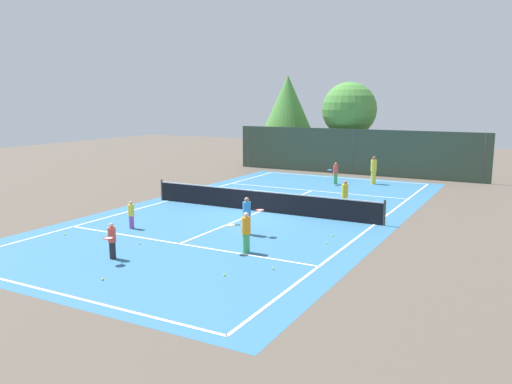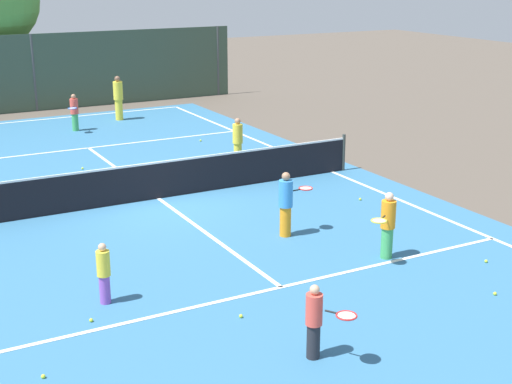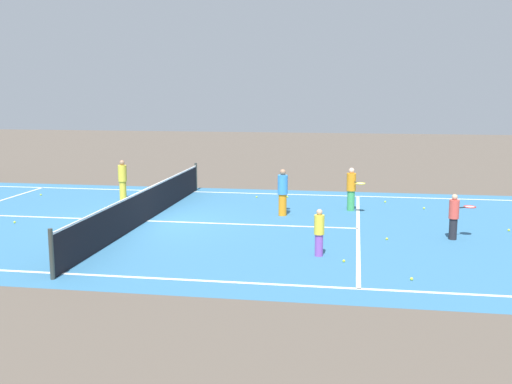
% 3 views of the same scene
% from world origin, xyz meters
% --- Properties ---
extents(ground_plane, '(80.00, 80.00, 0.00)m').
position_xyz_m(ground_plane, '(0.00, 0.00, 0.00)').
color(ground_plane, brown).
extents(court_surface, '(13.00, 25.00, 0.01)m').
position_xyz_m(court_surface, '(0.00, 0.00, 0.00)').
color(court_surface, teal).
rests_on(court_surface, ground_plane).
extents(tennis_net, '(11.90, 0.10, 1.10)m').
position_xyz_m(tennis_net, '(0.00, 0.00, 0.51)').
color(tennis_net, '#333833').
rests_on(tennis_net, ground_plane).
extents(perimeter_fence, '(18.00, 0.12, 3.20)m').
position_xyz_m(perimeter_fence, '(0.00, 14.00, 1.60)').
color(perimeter_fence, '#384C3D').
rests_on(perimeter_fence, ground_plane).
extents(tree_0, '(4.03, 4.03, 6.51)m').
position_xyz_m(tree_0, '(-1.09, 16.03, 4.48)').
color(tree_0, brown).
rests_on(tree_0, ground_plane).
extents(tree_1, '(4.34, 4.34, 7.17)m').
position_xyz_m(tree_1, '(-6.64, 17.15, 4.75)').
color(tree_1, brown).
rests_on(tree_1, ground_plane).
extents(player_0, '(0.31, 0.31, 1.45)m').
position_xyz_m(player_0, '(3.44, 2.10, 0.74)').
color(player_0, yellow).
rests_on(player_0, ground_plane).
extents(player_1, '(0.64, 0.81, 1.23)m').
position_xyz_m(player_1, '(-0.87, -8.93, 0.64)').
color(player_1, '#232328').
rests_on(player_1, ground_plane).
extents(player_2, '(0.85, 0.67, 1.43)m').
position_xyz_m(player_2, '(2.68, -6.17, 0.74)').
color(player_2, '#3FA559').
rests_on(player_2, ground_plane).
extents(player_3, '(0.37, 0.37, 1.75)m').
position_xyz_m(player_3, '(2.45, 10.49, 0.89)').
color(player_3, yellow).
rests_on(player_3, ground_plane).
extents(player_4, '(0.90, 0.39, 1.50)m').
position_xyz_m(player_4, '(1.53, -4.01, 0.77)').
color(player_4, orange).
rests_on(player_4, ground_plane).
extents(player_5, '(0.25, 0.25, 1.16)m').
position_xyz_m(player_5, '(-3.14, -5.45, 0.59)').
color(player_5, purple).
rests_on(player_5, ground_plane).
extents(player_6, '(0.56, 0.87, 1.37)m').
position_xyz_m(player_6, '(0.36, 9.31, 0.71)').
color(player_6, '#3FA559').
rests_on(player_6, ground_plane).
extents(ball_crate, '(0.40, 0.29, 0.43)m').
position_xyz_m(ball_crate, '(0.33, 1.05, 0.18)').
color(ball_crate, red).
rests_on(ball_crate, ground_plane).
extents(tennis_ball_0, '(0.07, 0.07, 0.07)m').
position_xyz_m(tennis_ball_0, '(-1.25, -7.16, 0.03)').
color(tennis_ball_0, '#CCE533').
rests_on(tennis_ball_0, ground_plane).
extents(tennis_ball_1, '(0.07, 0.07, 0.07)m').
position_xyz_m(tennis_ball_1, '(4.34, -7.36, 0.03)').
color(tennis_ball_1, '#CCE533').
rests_on(tennis_ball_1, ground_plane).
extents(tennis_ball_2, '(0.07, 0.07, 0.07)m').
position_xyz_m(tennis_ball_2, '(-3.14, 10.50, 0.03)').
color(tennis_ball_2, '#CCE533').
rests_on(tennis_ball_2, ground_plane).
extents(tennis_ball_3, '(0.07, 0.07, 0.07)m').
position_xyz_m(tennis_ball_3, '(-3.59, -6.07, 0.03)').
color(tennis_ball_3, '#CCE533').
rests_on(tennis_ball_3, ground_plane).
extents(tennis_ball_4, '(0.07, 0.07, 0.07)m').
position_xyz_m(tennis_ball_4, '(4.58, -2.67, 0.03)').
color(tennis_ball_4, '#CCE533').
rests_on(tennis_ball_4, ground_plane).
extents(tennis_ball_5, '(0.07, 0.07, 0.07)m').
position_xyz_m(tennis_ball_5, '(-4.20, 4.29, 0.03)').
color(tennis_ball_5, '#CCE533').
rests_on(tennis_ball_5, ground_plane).
extents(tennis_ball_6, '(0.07, 0.07, 0.07)m').
position_xyz_m(tennis_ball_6, '(-0.94, 3.83, 0.03)').
color(tennis_ball_6, '#CCE533').
rests_on(tennis_ball_6, ground_plane).
extents(tennis_ball_7, '(0.07, 0.07, 0.07)m').
position_xyz_m(tennis_ball_7, '(3.72, 5.51, 0.03)').
color(tennis_ball_7, '#CCE533').
rests_on(tennis_ball_7, ground_plane).
extents(tennis_ball_8, '(0.07, 0.07, 0.07)m').
position_xyz_m(tennis_ball_8, '(-4.74, -7.51, 0.03)').
color(tennis_ball_8, '#CCE533').
rests_on(tennis_ball_8, ground_plane).
extents(tennis_ball_9, '(0.07, 0.07, 0.07)m').
position_xyz_m(tennis_ball_9, '(3.32, -8.60, 0.03)').
color(tennis_ball_9, '#CCE533').
rests_on(tennis_ball_9, ground_plane).
extents(tennis_ball_10, '(0.07, 0.07, 0.07)m').
position_xyz_m(tennis_ball_10, '(0.36, -10.63, 0.03)').
color(tennis_ball_10, '#CCE533').
rests_on(tennis_ball_10, ground_plane).
extents(tennis_ball_11, '(0.07, 0.07, 0.07)m').
position_xyz_m(tennis_ball_11, '(4.79, -3.80, 0.03)').
color(tennis_ball_11, '#CCE533').
rests_on(tennis_ball_11, ground_plane).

